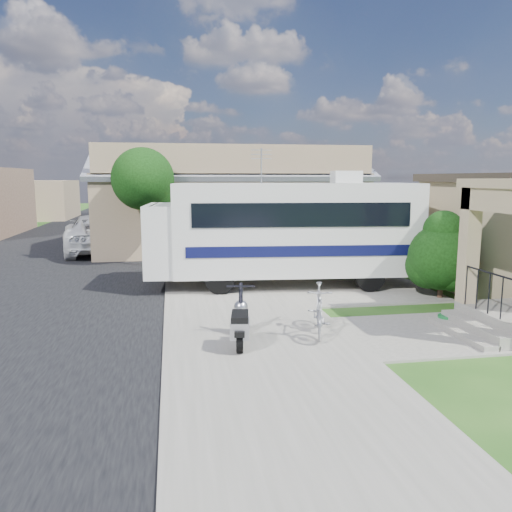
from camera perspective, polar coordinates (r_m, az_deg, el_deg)
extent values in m
plane|color=#1A4512|center=(11.65, 4.55, -8.16)|extent=(120.00, 120.00, 0.00)
cube|color=black|center=(21.59, -22.22, -0.82)|extent=(9.00, 80.00, 0.02)
cube|color=slate|center=(21.14, -4.77, -0.33)|extent=(4.00, 80.00, 0.06)
cube|color=slate|center=(16.23, 5.79, -3.18)|extent=(7.00, 6.00, 0.05)
cube|color=slate|center=(11.86, 20.13, -8.26)|extent=(4.00, 3.00, 0.05)
cube|color=black|center=(15.90, 21.64, 2.10)|extent=(0.04, 1.10, 1.20)
cube|color=slate|center=(11.94, 23.83, -7.69)|extent=(0.40, 2.16, 0.32)
cube|color=slate|center=(11.77, 22.37, -8.23)|extent=(0.35, 2.16, 0.16)
cube|color=tan|center=(12.64, 23.19, 1.08)|extent=(0.35, 0.35, 2.70)
cube|color=tan|center=(11.71, 26.23, 5.73)|extent=(0.35, 2.40, 0.50)
cylinder|color=black|center=(11.80, 25.22, -1.78)|extent=(0.04, 1.70, 0.04)
cube|color=#847153|center=(24.99, -3.33, 5.20)|extent=(12.00, 8.00, 3.60)
cube|color=slate|center=(22.97, -2.81, 10.74)|extent=(12.50, 4.40, 1.78)
cube|color=slate|center=(26.94, -3.86, 10.47)|extent=(12.50, 4.40, 1.78)
cube|color=slate|center=(24.98, -3.39, 12.20)|extent=(12.50, 0.50, 0.22)
cube|color=#847153|center=(21.08, -2.18, 10.91)|extent=(11.76, 0.20, 1.30)
cube|color=#847153|center=(46.46, -25.09, 5.85)|extent=(8.00, 7.00, 3.20)
cylinder|color=black|center=(19.90, -12.64, 3.40)|extent=(0.20, 0.20, 3.15)
sphere|color=black|center=(19.81, -12.82, 8.58)|extent=(2.40, 2.40, 2.40)
sphere|color=black|center=(20.00, -11.59, 7.34)|extent=(1.68, 1.68, 1.68)
cylinder|color=black|center=(29.86, -11.71, 5.34)|extent=(0.20, 0.20, 3.29)
sphere|color=black|center=(29.81, -11.82, 8.95)|extent=(2.40, 2.40, 2.40)
sphere|color=black|center=(30.00, -11.01, 8.07)|extent=(1.68, 1.68, 1.68)
cylinder|color=black|center=(38.85, -11.26, 5.93)|extent=(0.20, 0.20, 3.01)
sphere|color=black|center=(38.80, -11.34, 8.47)|extent=(2.40, 2.40, 2.40)
sphere|color=black|center=(39.00, -10.72, 7.86)|extent=(1.68, 1.68, 1.68)
cube|color=beige|center=(15.76, 4.47, 3.25)|extent=(7.67, 3.29, 2.77)
cube|color=beige|center=(15.67, -10.74, 1.91)|extent=(1.07, 2.60, 2.13)
cube|color=black|center=(15.63, -11.51, 4.04)|extent=(0.26, 2.26, 0.96)
cube|color=black|center=(14.39, 5.36, 4.70)|extent=(6.33, 0.57, 0.69)
cube|color=black|center=(17.05, 3.76, 5.37)|extent=(6.33, 0.57, 0.69)
cube|color=#0A0C33|center=(14.51, 5.30, 0.54)|extent=(6.70, 0.59, 0.32)
cube|color=#0A0C33|center=(17.14, 3.72, 1.85)|extent=(6.70, 0.59, 0.32)
cube|color=beige|center=(16.02, 10.26, 8.89)|extent=(0.91, 0.82, 0.37)
cylinder|color=#9D9DA4|center=(15.55, 0.61, 10.29)|extent=(0.04, 0.04, 1.07)
cylinder|color=black|center=(14.60, -4.15, -2.70)|extent=(0.88, 0.37, 0.85)
cylinder|color=black|center=(16.91, -4.26, -1.10)|extent=(0.88, 0.37, 0.85)
cylinder|color=black|center=(15.32, 12.87, -2.36)|extent=(0.88, 0.37, 0.85)
cylinder|color=black|center=(17.53, 10.55, -0.87)|extent=(0.88, 0.37, 0.85)
cylinder|color=black|center=(15.11, 20.31, -3.26)|extent=(0.15, 0.15, 0.75)
sphere|color=black|center=(14.96, 20.49, -0.10)|extent=(1.87, 1.87, 1.87)
sphere|color=black|center=(15.34, 21.25, 1.48)|extent=(1.50, 1.50, 1.50)
sphere|color=black|center=(15.03, 19.15, -1.08)|extent=(1.31, 1.31, 1.31)
sphere|color=black|center=(14.88, 21.57, -1.67)|extent=(1.12, 1.12, 1.12)
sphere|color=black|center=(14.87, 20.65, 2.75)|extent=(1.12, 1.12, 1.12)
cylinder|color=black|center=(9.80, -1.86, -9.64)|extent=(0.20, 0.49, 0.48)
cylinder|color=black|center=(10.94, -1.73, -7.65)|extent=(0.20, 0.49, 0.48)
cube|color=#9D9DA4|center=(10.29, -1.80, -8.33)|extent=(0.42, 0.64, 0.09)
cube|color=#9D9DA4|center=(9.83, -1.85, -8.24)|extent=(0.46, 0.65, 0.33)
cube|color=black|center=(9.82, -1.85, -6.93)|extent=(0.42, 0.70, 0.13)
cube|color=black|center=(9.58, -1.89, -8.84)|extent=(0.23, 0.25, 0.11)
cylinder|color=black|center=(10.75, -1.75, -5.54)|extent=(0.14, 0.38, 0.91)
sphere|color=#9D9DA4|center=(10.84, -1.74, -5.83)|extent=(0.30, 0.30, 0.30)
sphere|color=black|center=(10.92, -1.73, -5.71)|extent=(0.13, 0.13, 0.13)
cylinder|color=black|center=(10.57, -1.77, -3.49)|extent=(0.60, 0.13, 0.04)
cube|color=black|center=(10.90, -1.73, -6.99)|extent=(0.20, 0.32, 0.07)
imported|color=#9D9DA4|center=(10.94, 7.21, -6.38)|extent=(0.97, 1.87, 1.08)
imported|color=silver|center=(24.35, -17.65, 2.51)|extent=(3.93, 6.69, 1.75)
imported|color=silver|center=(31.30, -16.50, 3.83)|extent=(2.49, 5.83, 1.68)
cylinder|color=#125E28|center=(12.67, 20.96, -6.88)|extent=(0.42, 0.42, 0.19)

